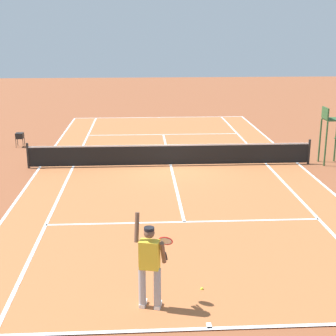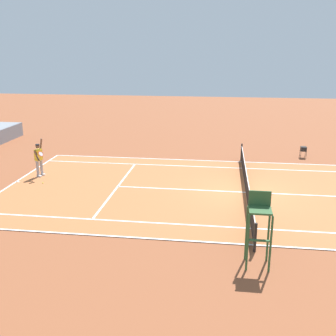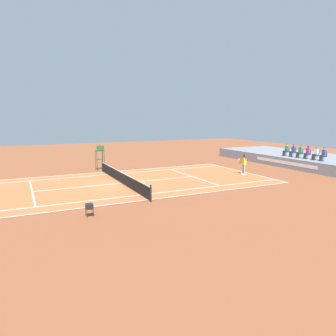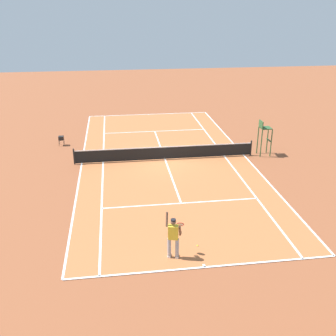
% 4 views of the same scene
% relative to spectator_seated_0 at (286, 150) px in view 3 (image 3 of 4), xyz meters
% --- Properties ---
extents(ground_plane, '(80.00, 80.00, 0.00)m').
position_rel_spectator_seated_0_xyz_m(ground_plane, '(1.20, -18.61, -1.66)').
color(ground_plane, brown).
extents(court, '(11.08, 23.88, 0.03)m').
position_rel_spectator_seated_0_xyz_m(court, '(1.20, -18.61, -1.65)').
color(court, '#B76638').
rests_on(court, ground).
extents(net, '(11.98, 0.10, 1.07)m').
position_rel_spectator_seated_0_xyz_m(net, '(1.20, -18.61, -1.13)').
color(net, black).
rests_on(net, ground).
extents(barrier_wall, '(22.47, 0.25, 1.04)m').
position_rel_spectator_seated_0_xyz_m(barrier_wall, '(1.20, -1.33, -1.13)').
color(barrier_wall, gray).
rests_on(barrier_wall, ground).
extents(bleacher_platform, '(22.47, 7.51, 1.04)m').
position_rel_spectator_seated_0_xyz_m(bleacher_platform, '(1.20, 2.55, -1.13)').
color(bleacher_platform, gray).
rests_on(bleacher_platform, ground).
extents(spectator_seated_0, '(0.44, 0.60, 1.27)m').
position_rel_spectator_seated_0_xyz_m(spectator_seated_0, '(0.00, 0.00, 0.00)').
color(spectator_seated_0, '#474C56').
rests_on(spectator_seated_0, bleacher_platform).
extents(spectator_seated_1, '(0.44, 0.60, 1.27)m').
position_rel_spectator_seated_0_xyz_m(spectator_seated_1, '(0.90, 0.00, 0.00)').
color(spectator_seated_1, '#474C56').
rests_on(spectator_seated_1, bleacher_platform).
extents(spectator_seated_2, '(0.44, 0.60, 1.27)m').
position_rel_spectator_seated_0_xyz_m(spectator_seated_2, '(1.78, 0.00, 0.00)').
color(spectator_seated_2, '#474C56').
rests_on(spectator_seated_2, bleacher_platform).
extents(spectator_seated_3, '(0.44, 0.60, 1.27)m').
position_rel_spectator_seated_0_xyz_m(spectator_seated_3, '(2.69, 0.00, 0.00)').
color(spectator_seated_3, '#474C56').
rests_on(spectator_seated_3, bleacher_platform).
extents(spectator_seated_4, '(0.44, 0.60, 1.27)m').
position_rel_spectator_seated_0_xyz_m(spectator_seated_4, '(3.64, 0.00, 0.00)').
color(spectator_seated_4, '#474C56').
rests_on(spectator_seated_4, bleacher_platform).
extents(spectator_seated_5, '(0.44, 0.60, 1.27)m').
position_rel_spectator_seated_0_xyz_m(spectator_seated_5, '(4.48, 0.00, 0.00)').
color(spectator_seated_5, '#474C56').
rests_on(spectator_seated_5, bleacher_platform).
extents(tennis_player, '(0.83, 0.61, 2.08)m').
position_rel_spectator_seated_0_xyz_m(tennis_player, '(2.32, -7.56, -0.66)').
color(tennis_player, '#9E9EA3').
rests_on(tennis_player, ground).
extents(tennis_ball, '(0.07, 0.07, 0.07)m').
position_rel_spectator_seated_0_xyz_m(tennis_ball, '(1.16, -8.22, -1.62)').
color(tennis_ball, '#D1E533').
rests_on(tennis_ball, ground).
extents(umpire_chair, '(0.77, 0.77, 2.44)m').
position_rel_spectator_seated_0_xyz_m(umpire_chair, '(-5.59, -18.61, -0.10)').
color(umpire_chair, '#2D562D').
rests_on(umpire_chair, ground).
extents(ball_hopper, '(0.36, 0.36, 0.70)m').
position_rel_spectator_seated_0_xyz_m(ball_hopper, '(8.37, -22.57, -1.08)').
color(ball_hopper, black).
rests_on(ball_hopper, ground).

